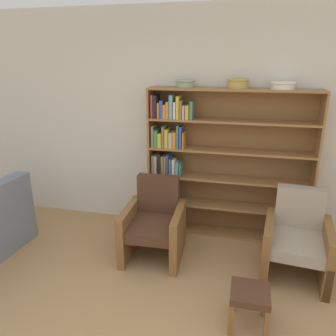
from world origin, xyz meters
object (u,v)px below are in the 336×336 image
at_px(bowl_sage, 238,83).
at_px(bowl_terracotta, 283,85).
at_px(armchair_leather, 154,224).
at_px(bookshelf, 212,163).
at_px(bowl_cream, 185,83).
at_px(armchair_cushioned, 297,240).
at_px(footstool, 250,297).

distance_m(bowl_sage, bowl_terracotta, 0.48).
height_order(bowl_sage, armchair_leather, bowl_sage).
distance_m(bookshelf, bowl_sage, 0.99).
height_order(bowl_cream, bowl_sage, bowl_sage).
bearing_deg(bowl_cream, bookshelf, 2.55).
distance_m(bowl_cream, armchair_cushioned, 2.10).
distance_m(bowl_sage, armchair_cushioned, 1.79).
height_order(bookshelf, armchair_leather, bookshelf).
xyz_separation_m(bookshelf, armchair_cushioned, (0.95, -0.68, -0.55)).
bearing_deg(armchair_leather, armchair_cushioned, 177.51).
distance_m(bowl_cream, footstool, 2.36).
bearing_deg(armchair_cushioned, armchair_leather, 6.23).
height_order(bowl_cream, footstool, bowl_cream).
distance_m(bowl_terracotta, armchair_cushioned, 1.65).
height_order(bowl_cream, armchair_cushioned, bowl_cream).
bearing_deg(bowl_sage, bowl_terracotta, 0.00).
bearing_deg(armchair_leather, bowl_terracotta, -155.15).
relative_size(bowl_cream, bowl_sage, 0.93).
bearing_deg(bookshelf, armchair_cushioned, -35.34).
distance_m(armchair_cushioned, footstool, 0.98).
distance_m(bowl_terracotta, footstool, 2.22).
bearing_deg(footstool, bowl_terracotta, 81.48).
distance_m(bookshelf, armchair_cushioned, 1.29).
relative_size(bowl_terracotta, footstool, 0.79).
relative_size(bookshelf, armchair_leather, 2.24).
distance_m(bowl_cream, armchair_leather, 1.65).
xyz_separation_m(bookshelf, bowl_sage, (0.24, -0.02, 0.96)).
xyz_separation_m(bowl_terracotta, footstool, (-0.23, -1.52, -1.60)).
xyz_separation_m(bowl_cream, bowl_sage, (0.60, -0.00, 0.01)).
bearing_deg(bowl_cream, armchair_leather, -107.16).
xyz_separation_m(bowl_terracotta, armchair_leather, (-1.28, -0.66, -1.49)).
distance_m(bookshelf, bowl_cream, 1.01).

